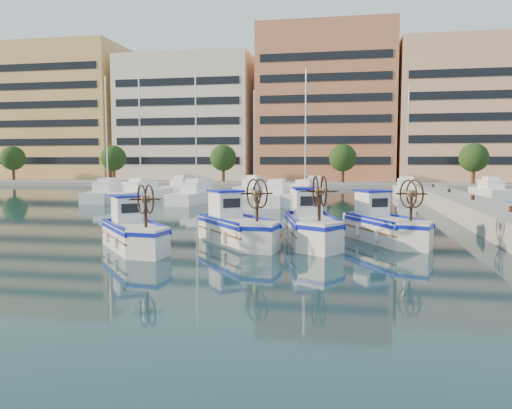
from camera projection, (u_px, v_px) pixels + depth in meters
name	position (u px, v px, depth m)	size (l,w,h in m)	color
ground	(229.00, 248.00, 21.45)	(300.00, 300.00, 0.00)	#1A3C44
quay	(499.00, 219.00, 26.83)	(3.00, 60.00, 1.20)	gray
waterfront	(376.00, 116.00, 82.45)	(180.00, 40.00, 25.60)	gray
yacht_marina	(263.00, 194.00, 49.17)	(39.49, 20.46, 11.50)	white
fishing_boat_a	(133.00, 231.00, 21.21)	(4.16, 4.53, 2.84)	silver
fishing_boat_b	(236.00, 225.00, 22.59)	(4.39, 4.83, 3.01)	silver
fishing_boat_c	(311.00, 224.00, 22.70)	(3.09, 5.19, 3.15)	silver
fishing_boat_d	(384.00, 224.00, 23.15)	(3.86, 4.90, 2.96)	silver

